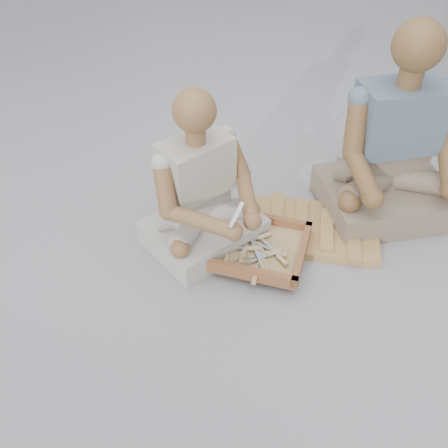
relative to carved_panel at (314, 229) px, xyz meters
The scene contains 31 objects.
ground 0.70m from the carved_panel, 101.69° to the right, with size 60.00×60.00×0.00m, color #9E9DA3.
carved_panel is the anchor object (origin of this frame).
tool_tray 0.36m from the carved_panel, 123.69° to the right, with size 0.57×0.50×0.06m.
chisel_0 0.34m from the carved_panel, 106.72° to the right, with size 0.13×0.20×0.02m.
chisel_1 0.47m from the carved_panel, 102.21° to the right, with size 0.08×0.22×0.02m.
chisel_2 0.31m from the carved_panel, 105.51° to the right, with size 0.22×0.04×0.02m.
chisel_3 0.31m from the carved_panel, 127.31° to the right, with size 0.14×0.19×0.02m.
chisel_4 0.42m from the carved_panel, 103.99° to the right, with size 0.16×0.18×0.02m.
chisel_5 0.44m from the carved_panel, 119.44° to the right, with size 0.11×0.21×0.02m.
chisel_6 0.33m from the carved_panel, 98.61° to the right, with size 0.20×0.13×0.02m.
chisel_7 0.41m from the carved_panel, 120.91° to the right, with size 0.07×0.22×0.02m.
chisel_8 0.39m from the carved_panel, 120.33° to the right, with size 0.20×0.12×0.02m.
chisel_9 0.51m from the carved_panel, 121.88° to the right, with size 0.09×0.21×0.02m.
chisel_10 0.35m from the carved_panel, 110.52° to the right, with size 0.17×0.17×0.02m.
chisel_11 0.40m from the carved_panel, 104.64° to the right, with size 0.17×0.17×0.02m.
wood_chip_0 0.20m from the carved_panel, 157.93° to the left, with size 0.02×0.01×0.00m, color tan.
wood_chip_1 0.18m from the carved_panel, 132.11° to the right, with size 0.02×0.01×0.00m, color tan.
wood_chip_2 0.32m from the carved_panel, 134.79° to the right, with size 0.02×0.01×0.00m, color tan.
wood_chip_3 0.33m from the carved_panel, 112.72° to the right, with size 0.02×0.01×0.00m, color tan.
wood_chip_4 0.45m from the carved_panel, 119.22° to the right, with size 0.02×0.01×0.00m, color tan.
wood_chip_5 0.35m from the carved_panel, 168.22° to the right, with size 0.02×0.01×0.00m, color tan.
wood_chip_6 0.58m from the carved_panel, 89.96° to the right, with size 0.02×0.01×0.00m, color tan.
wood_chip_7 0.57m from the carved_panel, 128.68° to the right, with size 0.02×0.01×0.00m, color tan.
wood_chip_8 0.67m from the carved_panel, 118.17° to the right, with size 0.02×0.01×0.00m, color tan.
wood_chip_9 0.16m from the carved_panel, 137.70° to the right, with size 0.02×0.01×0.00m, color tan.
wood_chip_10 0.42m from the carved_panel, 109.08° to the right, with size 0.02×0.01×0.00m, color tan.
wood_chip_11 0.26m from the carved_panel, 103.03° to the right, with size 0.02×0.01×0.00m, color tan.
wood_chip_12 0.49m from the carved_panel, 118.32° to the right, with size 0.02×0.01×0.00m, color tan.
craftsman 0.61m from the carved_panel, 144.50° to the right, with size 0.60×0.62×0.79m.
companion 0.52m from the carved_panel, 56.35° to the left, with size 0.80×0.78×0.98m.
mobile_phone 0.63m from the carved_panel, 112.52° to the right, with size 0.06×0.06×0.11m.
Camera 1 is at (0.65, -1.16, 1.68)m, focal length 40.00 mm.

